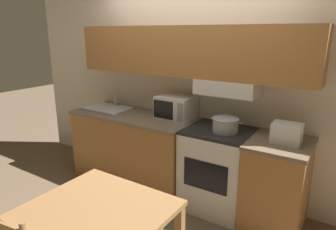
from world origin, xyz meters
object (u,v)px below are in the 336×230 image
(cooking_pot, at_px, (225,124))
(sink_basin, at_px, (107,108))
(stove_range, at_px, (218,169))
(microwave, at_px, (176,107))
(toaster, at_px, (287,133))
(dining_table, at_px, (98,223))

(cooking_pot, distance_m, sink_basin, 1.67)
(stove_range, relative_size, cooking_pot, 2.59)
(cooking_pot, bearing_deg, stove_range, 157.24)
(microwave, height_order, sink_basin, microwave)
(cooking_pot, xyz_separation_m, toaster, (0.60, 0.00, 0.02))
(cooking_pot, xyz_separation_m, sink_basin, (-1.67, 0.01, -0.06))
(stove_range, height_order, toaster, toaster)
(cooking_pot, bearing_deg, microwave, 167.41)
(microwave, distance_m, toaster, 1.29)
(toaster, relative_size, sink_basin, 0.46)
(microwave, height_order, toaster, microwave)
(microwave, relative_size, toaster, 1.56)
(cooking_pot, bearing_deg, dining_table, -99.01)
(cooking_pot, relative_size, microwave, 0.83)
(cooking_pot, relative_size, toaster, 1.30)
(microwave, distance_m, dining_table, 1.81)
(dining_table, bearing_deg, toaster, 61.65)
(sink_basin, xyz_separation_m, dining_table, (1.42, -1.58, -0.27))
(toaster, bearing_deg, dining_table, -118.35)
(sink_basin, height_order, dining_table, sink_basin)
(microwave, xyz_separation_m, toaster, (1.28, -0.15, -0.04))
(stove_range, xyz_separation_m, toaster, (0.67, -0.03, 0.55))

